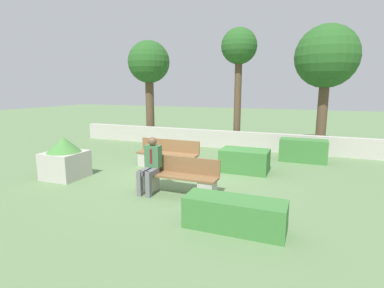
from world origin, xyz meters
name	(u,v)px	position (x,y,z in m)	size (l,w,h in m)	color
ground_plane	(181,177)	(0.00, 0.00, 0.00)	(60.00, 60.00, 0.00)	#607F51
perimeter_wall	(225,139)	(0.00, 4.64, 0.37)	(14.12, 0.30, 0.73)	#B7B2A8
bench_front	(178,180)	(0.47, -1.24, 0.35)	(1.99, 0.48, 0.88)	brown
bench_left_side	(168,157)	(-0.86, 0.88, 0.35)	(2.05, 0.48, 0.88)	brown
person_seated_man	(151,162)	(-0.18, -1.38, 0.76)	(0.38, 0.64, 1.36)	slate
hedge_block_near_left	(245,161)	(1.55, 1.29, 0.34)	(1.43, 0.88, 0.69)	#3D7A38
hedge_block_near_right	(303,151)	(3.17, 3.31, 0.39)	(1.57, 0.64, 0.78)	#3D7A38
hedge_block_mid_left	(164,151)	(-1.40, 1.71, 0.31)	(1.40, 0.61, 0.63)	#33702D
hedge_block_mid_right	(234,214)	(2.20, -2.55, 0.29)	(1.83, 0.63, 0.58)	#3D7A38
planter_corner_left	(65,158)	(-3.04, -1.24, 0.57)	(1.02, 1.02, 1.17)	#B7B2A8
tree_leftmost	(149,65)	(-4.06, 5.41, 3.62)	(1.99, 1.99, 4.75)	brown
tree_center_left	(239,51)	(0.34, 5.30, 4.04)	(1.50, 1.50, 5.01)	brown
tree_center_right	(327,58)	(3.76, 6.02, 3.70)	(2.51, 2.51, 5.03)	brown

